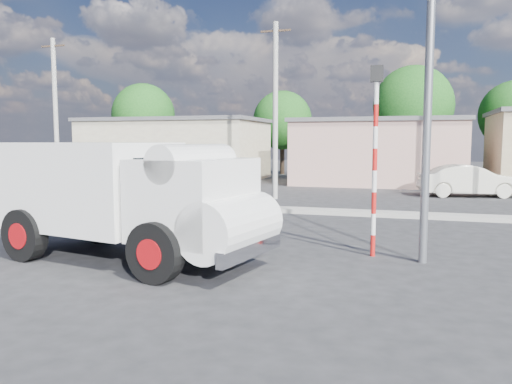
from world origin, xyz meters
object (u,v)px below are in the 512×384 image
(bicycle, at_px, (176,222))
(car_cream, at_px, (469,181))
(streetlight, at_px, (422,33))
(truck, at_px, (129,196))
(cyclist, at_px, (176,211))
(traffic_pole, at_px, (375,144))

(bicycle, bearing_deg, car_cream, -38.97)
(car_cream, xyz_separation_m, streetlight, (-2.57, -14.53, 4.19))
(truck, distance_m, cyclist, 2.33)
(traffic_pole, bearing_deg, bicycle, 178.15)
(cyclist, height_order, car_cream, cyclist)
(bicycle, bearing_deg, streetlight, -101.79)
(truck, relative_size, cyclist, 4.01)
(car_cream, bearing_deg, cyclist, 137.85)
(cyclist, bearing_deg, streetlight, -101.79)
(truck, height_order, traffic_pole, traffic_pole)
(truck, height_order, cyclist, truck)
(cyclist, relative_size, car_cream, 0.36)
(cyclist, distance_m, streetlight, 7.36)
(bicycle, height_order, traffic_pole, traffic_pole)
(truck, distance_m, car_cream, 18.48)
(bicycle, bearing_deg, cyclist, -0.00)
(bicycle, height_order, streetlight, streetlight)
(truck, xyz_separation_m, cyclist, (0.01, 2.25, -0.63))
(bicycle, xyz_separation_m, traffic_pole, (5.13, -0.17, 2.07))
(truck, distance_m, traffic_pole, 5.66)
(bicycle, relative_size, traffic_pole, 0.45)
(cyclist, bearing_deg, bicycle, -0.00)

